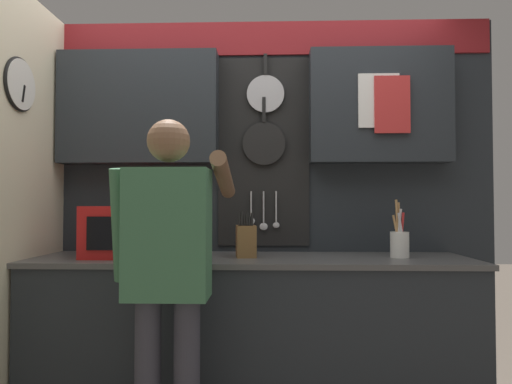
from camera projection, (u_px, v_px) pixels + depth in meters
The scene contains 6 objects.
base_cabinet_counter at pixel (251, 338), 2.62m from camera, with size 2.50×0.65×0.93m.
back_wall_unit at pixel (253, 162), 2.94m from camera, with size 3.07×0.23×2.42m.
microwave at pixel (133, 231), 2.66m from camera, with size 0.51×0.38×0.29m.
knife_block at pixel (246, 241), 2.64m from camera, with size 0.13×0.16×0.26m.
utensil_crock at pixel (400, 242), 2.61m from camera, with size 0.11×0.11×0.33m.
person at pixel (168, 262), 2.11m from camera, with size 0.54×0.63×1.62m.
Camera 1 is at (0.11, -2.65, 1.23)m, focal length 32.00 mm.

